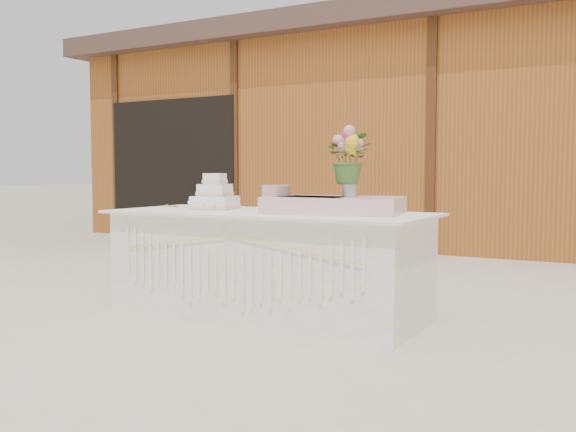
# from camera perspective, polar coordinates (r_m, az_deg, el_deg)

# --- Properties ---
(ground) EXTENTS (80.00, 80.00, 0.00)m
(ground) POSITION_cam_1_polar(r_m,az_deg,el_deg) (4.81, -1.78, -8.81)
(ground) COLOR beige
(ground) RESTS_ON ground
(barn) EXTENTS (12.60, 4.60, 3.30)m
(barn) POSITION_cam_1_polar(r_m,az_deg,el_deg) (10.32, 15.84, 7.24)
(barn) COLOR #954D1F
(barn) RESTS_ON ground
(cake_table) EXTENTS (2.40, 1.00, 0.77)m
(cake_table) POSITION_cam_1_polar(r_m,az_deg,el_deg) (4.73, -1.82, -4.25)
(cake_table) COLOR white
(cake_table) RESTS_ON ground
(wedding_cake) EXTENTS (0.37, 0.37, 0.28)m
(wedding_cake) POSITION_cam_1_polar(r_m,az_deg,el_deg) (5.03, -6.51, 1.69)
(wedding_cake) COLOR white
(wedding_cake) RESTS_ON cake_table
(pink_cake_stand) EXTENTS (0.27, 0.27, 0.19)m
(pink_cake_stand) POSITION_cam_1_polar(r_m,az_deg,el_deg) (4.71, -1.06, 1.72)
(pink_cake_stand) COLOR white
(pink_cake_stand) RESTS_ON cake_table
(satin_runner) EXTENTS (1.02, 0.70, 0.12)m
(satin_runner) POSITION_cam_1_polar(r_m,az_deg,el_deg) (4.51, 4.10, 0.97)
(satin_runner) COLOR beige
(satin_runner) RESTS_ON cake_table
(flower_vase) EXTENTS (0.10, 0.10, 0.14)m
(flower_vase) POSITION_cam_1_polar(r_m,az_deg,el_deg) (4.43, 5.50, 2.58)
(flower_vase) COLOR #ADADB2
(flower_vase) RESTS_ON satin_runner
(bouquet) EXTENTS (0.37, 0.35, 0.35)m
(bouquet) POSITION_cam_1_polar(r_m,az_deg,el_deg) (4.43, 5.52, 5.73)
(bouquet) COLOR #395D25
(bouquet) RESTS_ON flower_vase
(loose_flowers) EXTENTS (0.25, 0.37, 0.02)m
(loose_flowers) POSITION_cam_1_polar(r_m,az_deg,el_deg) (5.34, -11.17, 0.85)
(loose_flowers) COLOR #CA7B8D
(loose_flowers) RESTS_ON cake_table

